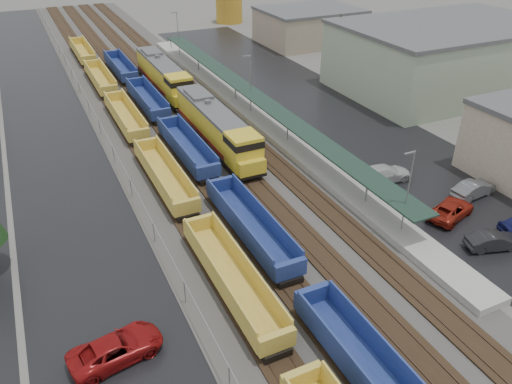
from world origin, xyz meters
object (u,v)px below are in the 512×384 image
Objects in this scene: well_string_blue at (214,182)px; parked_car_east_c at (384,173)px; locomotive_lead at (217,128)px; locomotive_trail at (164,76)px; parked_car_east_b at (451,210)px; parked_car_east_e at (474,189)px; storage_tank at (229,9)px; parked_car_west_c at (116,349)px; parked_car_east_a at (493,241)px; well_string_yellow at (164,176)px.

parked_car_east_c is at bearing -17.78° from well_string_blue.
locomotive_lead and locomotive_trail have the same top height.
parked_car_east_e is at bearing -87.15° from parked_car_east_b.
storage_tank reaches higher than locomotive_lead.
parked_car_west_c is at bearing 91.92° from parked_car_east_e.
parked_car_east_a is at bearing -103.57° from parked_car_west_c.
storage_tank reaches higher than parked_car_east_e.
well_string_blue is 20.39× the size of parked_car_east_e.
well_string_yellow reaches higher than parked_car_east_b.
parked_car_west_c is at bearing -123.42° from locomotive_lead.
well_string_blue is (-4.00, -30.18, -1.31)m from locomotive_trail.
locomotive_lead is 10.06m from well_string_yellow.
storage_tank is (27.17, 61.26, 0.53)m from locomotive_lead.
well_string_blue reaches higher than parked_car_east_e.
parked_car_east_e is (4.92, 6.84, 0.05)m from parked_car_east_a.
parked_car_east_c is (-1.18, 7.94, 0.09)m from parked_car_east_b.
well_string_yellow is 21.55m from parked_car_west_c.
parked_car_east_c is at bearing -49.56° from locomotive_lead.
storage_tank reaches higher than parked_car_east_b.
parked_car_east_e is (26.02, -14.59, -0.35)m from well_string_yellow.
well_string_yellow is (-8.00, -26.95, -1.33)m from locomotive_trail.
parked_car_east_e is at bearing -66.55° from locomotive_trail.
parked_car_east_c is at bearing -79.15° from parked_car_west_c.
locomotive_lead is 3.62× the size of parked_car_east_c.
locomotive_lead reaches higher than parked_car_east_e.
parked_car_west_c is at bearing 118.72° from parked_car_east_c.
locomotive_lead reaches higher than well_string_blue.
parked_car_west_c reaches higher than parked_car_east_b.
parked_car_east_b is at bearing -163.85° from parked_car_east_c.
locomotive_trail is at bearing 17.15° from parked_car_east_e.
locomotive_trail is at bearing 73.46° from well_string_yellow.
parked_car_east_c is (-0.83, 12.98, 0.09)m from parked_car_east_a.
well_string_yellow reaches higher than parked_car_east_c.
parked_car_east_e is at bearing -96.39° from storage_tank.
well_string_yellow is at bearing -117.63° from storage_tank.
locomotive_trail is at bearing -30.06° from parked_car_west_c.
parked_car_east_b is (0.34, 5.04, -0.00)m from parked_car_east_a.
storage_tank reaches higher than parked_car_east_a.
well_string_blue is 77.05m from storage_tank.
parked_car_east_c reaches higher than parked_car_west_c.
parked_car_east_a is 0.79× the size of parked_car_east_c.
locomotive_lead reaches higher than well_string_yellow.
storage_tank is 1.13× the size of parked_car_east_b.
locomotive_trail is 4.59× the size of parked_car_east_a.
locomotive_trail is 37.49m from parked_car_east_c.
parked_car_east_c is at bearing 36.83° from parked_car_east_e.
locomotive_trail reaches higher than parked_car_east_c.
locomotive_lead is at bearing -43.57° from parked_car_west_c.
well_string_blue reaches higher than parked_car_west_c.
locomotive_trail is 3.53× the size of parked_car_west_c.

